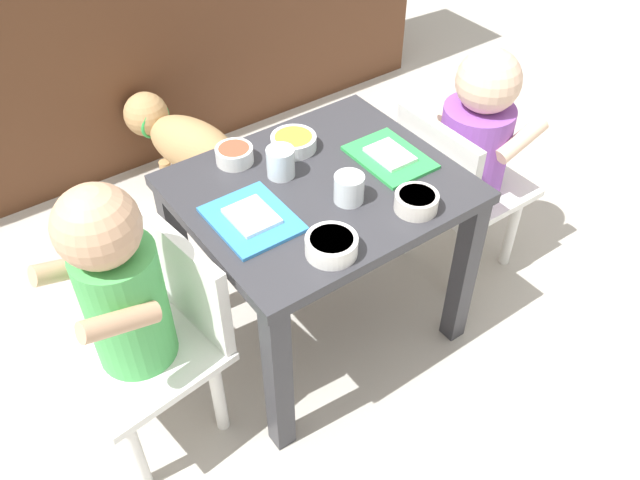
{
  "coord_description": "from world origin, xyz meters",
  "views": [
    {
      "loc": [
        -0.65,
        -0.9,
        1.32
      ],
      "look_at": [
        0.0,
        0.0,
        0.3
      ],
      "focal_mm": 37.28,
      "sensor_mm": 36.0,
      "label": 1
    }
  ],
  "objects": [
    {
      "name": "dog",
      "position": [
        -0.01,
        0.7,
        0.19
      ],
      "size": [
        0.26,
        0.43,
        0.29
      ],
      "color": "tan",
      "rests_on": "ground"
    },
    {
      "name": "water_cup_left",
      "position": [
        0.02,
        -0.08,
        0.48
      ],
      "size": [
        0.06,
        0.06,
        0.06
      ],
      "color": "white",
      "rests_on": "dining_table"
    },
    {
      "name": "veggie_bowl_near",
      "position": [
        -0.1,
        -0.18,
        0.48
      ],
      "size": [
        0.1,
        0.1,
        0.04
      ],
      "color": "white",
      "rests_on": "dining_table"
    },
    {
      "name": "dining_table",
      "position": [
        0.0,
        0.0,
        0.37
      ],
      "size": [
        0.57,
        0.49,
        0.46
      ],
      "color": "#333338",
      "rests_on": "ground"
    },
    {
      "name": "seated_child_left",
      "position": [
        -0.45,
        -0.02,
        0.41
      ],
      "size": [
        0.31,
        0.31,
        0.67
      ],
      "color": "white",
      "rests_on": "ground"
    },
    {
      "name": "food_tray_left",
      "position": [
        -0.18,
        -0.02,
        0.46
      ],
      "size": [
        0.15,
        0.18,
        0.02
      ],
      "color": "#388CD8",
      "rests_on": "dining_table"
    },
    {
      "name": "food_tray_right",
      "position": [
        0.18,
        -0.02,
        0.46
      ],
      "size": [
        0.14,
        0.18,
        0.02
      ],
      "color": "green",
      "rests_on": "dining_table"
    },
    {
      "name": "water_cup_right",
      "position": [
        -0.05,
        0.08,
        0.49
      ],
      "size": [
        0.06,
        0.06,
        0.06
      ],
      "color": "white",
      "rests_on": "dining_table"
    },
    {
      "name": "cereal_bowl_left_side",
      "position": [
        0.11,
        -0.18,
        0.48
      ],
      "size": [
        0.09,
        0.09,
        0.04
      ],
      "color": "silver",
      "rests_on": "dining_table"
    },
    {
      "name": "kitchen_cabinet_back",
      "position": [
        0.0,
        1.09,
        0.47
      ],
      "size": [
        2.12,
        0.36,
        0.95
      ],
      "primitive_type": "cube",
      "color": "#56331E",
      "rests_on": "ground"
    },
    {
      "name": "veggie_bowl_far",
      "position": [
        -0.1,
        0.17,
        0.48
      ],
      "size": [
        0.08,
        0.08,
        0.04
      ],
      "color": "white",
      "rests_on": "dining_table"
    },
    {
      "name": "seated_child_right",
      "position": [
        0.45,
        -0.01,
        0.39
      ],
      "size": [
        0.28,
        0.28,
        0.63
      ],
      "color": "white",
      "rests_on": "ground"
    },
    {
      "name": "cereal_bowl_right_side",
      "position": [
        0.03,
        0.14,
        0.47
      ],
      "size": [
        0.1,
        0.1,
        0.03
      ],
      "color": "white",
      "rests_on": "dining_table"
    },
    {
      "name": "ground_plane",
      "position": [
        0.0,
        0.0,
        0.0
      ],
      "size": [
        7.0,
        7.0,
        0.0
      ],
      "primitive_type": "plane",
      "color": "#B2ADA3"
    }
  ]
}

